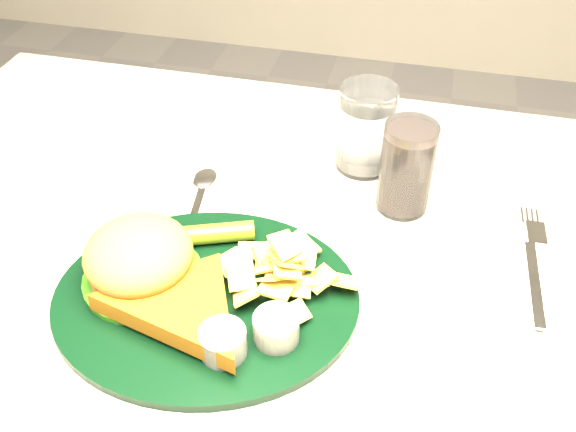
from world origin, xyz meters
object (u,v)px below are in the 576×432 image
water_glass (366,128)px  fork_napkin (534,277)px  table (281,416)px  cola_glass (406,168)px  dinner_plate (204,278)px

water_glass → fork_napkin: 0.30m
table → cola_glass: 0.47m
table → dinner_plate: (-0.06, -0.10, 0.41)m
table → cola_glass: (0.14, 0.12, 0.44)m
table → fork_napkin: fork_napkin is taller
dinner_plate → water_glass: water_glass is taller
dinner_plate → fork_napkin: size_ratio=1.92×
water_glass → cola_glass: (0.06, -0.08, 0.00)m
table → water_glass: bearing=69.5°
dinner_plate → water_glass: (0.13, 0.30, 0.02)m
water_glass → cola_glass: bearing=-51.3°
dinner_plate → water_glass: size_ratio=2.77×
water_glass → dinner_plate: bearing=-113.7°
table → fork_napkin: (0.30, 0.02, 0.38)m
cola_glass → fork_napkin: 0.20m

